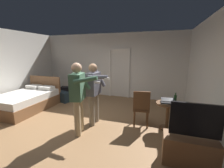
{
  "coord_description": "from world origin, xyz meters",
  "views": [
    {
      "loc": [
        2.12,
        -3.37,
        1.94
      ],
      "look_at": [
        0.94,
        0.23,
        1.13
      ],
      "focal_mm": 23.74,
      "sensor_mm": 36.0,
      "label": 1
    }
  ],
  "objects_px": {
    "bed": "(28,100)",
    "person_blue_shirt": "(78,94)",
    "side_table": "(168,112)",
    "wooden_chair": "(141,107)",
    "tv_flatscreen": "(198,148)",
    "person_striped_shirt": "(94,90)",
    "suitcase_small": "(63,97)",
    "bottle_on_table": "(175,100)",
    "suitcase_dark": "(67,91)",
    "laptop": "(168,101)"
  },
  "relations": [
    {
      "from": "bed",
      "to": "person_blue_shirt",
      "type": "distance_m",
      "value": 2.84
    },
    {
      "from": "side_table",
      "to": "wooden_chair",
      "type": "bearing_deg",
      "value": -173.09
    },
    {
      "from": "bed",
      "to": "person_blue_shirt",
      "type": "relative_size",
      "value": 1.18
    },
    {
      "from": "bed",
      "to": "tv_flatscreen",
      "type": "relative_size",
      "value": 1.74
    },
    {
      "from": "bed",
      "to": "person_striped_shirt",
      "type": "height_order",
      "value": "person_striped_shirt"
    },
    {
      "from": "person_blue_shirt",
      "to": "suitcase_small",
      "type": "relative_size",
      "value": 2.91
    },
    {
      "from": "bottle_on_table",
      "to": "suitcase_dark",
      "type": "xyz_separation_m",
      "value": [
        -4.39,
        1.87,
        -0.62
      ]
    },
    {
      "from": "tv_flatscreen",
      "to": "laptop",
      "type": "xyz_separation_m",
      "value": [
        -0.49,
        1.15,
        0.43
      ]
    },
    {
      "from": "tv_flatscreen",
      "to": "wooden_chair",
      "type": "bearing_deg",
      "value": 135.16
    },
    {
      "from": "tv_flatscreen",
      "to": "laptop",
      "type": "height_order",
      "value": "tv_flatscreen"
    },
    {
      "from": "bed",
      "to": "side_table",
      "type": "xyz_separation_m",
      "value": [
        4.63,
        -0.01,
        0.17
      ]
    },
    {
      "from": "wooden_chair",
      "to": "bottle_on_table",
      "type": "bearing_deg",
      "value": -0.0
    },
    {
      "from": "person_striped_shirt",
      "to": "suitcase_dark",
      "type": "relative_size",
      "value": 3.1
    },
    {
      "from": "person_blue_shirt",
      "to": "suitcase_small",
      "type": "xyz_separation_m",
      "value": [
        -1.88,
        1.92,
        -0.8
      ]
    },
    {
      "from": "suitcase_small",
      "to": "laptop",
      "type": "bearing_deg",
      "value": 0.8
    },
    {
      "from": "laptop",
      "to": "tv_flatscreen",
      "type": "bearing_deg",
      "value": -67.12
    },
    {
      "from": "side_table",
      "to": "person_striped_shirt",
      "type": "bearing_deg",
      "value": -171.12
    },
    {
      "from": "person_striped_shirt",
      "to": "wooden_chair",
      "type": "bearing_deg",
      "value": 9.92
    },
    {
      "from": "wooden_chair",
      "to": "person_blue_shirt",
      "type": "distance_m",
      "value": 1.66
    },
    {
      "from": "bottle_on_table",
      "to": "wooden_chair",
      "type": "height_order",
      "value": "bottle_on_table"
    },
    {
      "from": "side_table",
      "to": "suitcase_small",
      "type": "relative_size",
      "value": 1.18
    },
    {
      "from": "person_striped_shirt",
      "to": "suitcase_dark",
      "type": "distance_m",
      "value": 3.23
    },
    {
      "from": "bed",
      "to": "laptop",
      "type": "height_order",
      "value": "bed"
    },
    {
      "from": "wooden_chair",
      "to": "side_table",
      "type": "bearing_deg",
      "value": 6.91
    },
    {
      "from": "tv_flatscreen",
      "to": "suitcase_dark",
      "type": "xyz_separation_m",
      "value": [
        -4.71,
        2.98,
        -0.12
      ]
    },
    {
      "from": "person_blue_shirt",
      "to": "suitcase_dark",
      "type": "distance_m",
      "value": 3.57
    },
    {
      "from": "person_striped_shirt",
      "to": "suitcase_dark",
      "type": "height_order",
      "value": "person_striped_shirt"
    },
    {
      "from": "person_blue_shirt",
      "to": "person_striped_shirt",
      "type": "bearing_deg",
      "value": 78.51
    },
    {
      "from": "tv_flatscreen",
      "to": "side_table",
      "type": "height_order",
      "value": "tv_flatscreen"
    },
    {
      "from": "bed",
      "to": "bottle_on_table",
      "type": "relative_size",
      "value": 6.87
    },
    {
      "from": "wooden_chair",
      "to": "tv_flatscreen",
      "type": "bearing_deg",
      "value": -44.84
    },
    {
      "from": "suitcase_small",
      "to": "wooden_chair",
      "type": "bearing_deg",
      "value": -2.61
    },
    {
      "from": "person_blue_shirt",
      "to": "wooden_chair",
      "type": "bearing_deg",
      "value": 30.5
    },
    {
      "from": "person_striped_shirt",
      "to": "suitcase_small",
      "type": "xyz_separation_m",
      "value": [
        -2.0,
        1.33,
        -0.77
      ]
    },
    {
      "from": "person_blue_shirt",
      "to": "suitcase_dark",
      "type": "xyz_separation_m",
      "value": [
        -2.22,
        2.68,
        -0.79
      ]
    },
    {
      "from": "suitcase_dark",
      "to": "bed",
      "type": "bearing_deg",
      "value": -116.76
    },
    {
      "from": "wooden_chair",
      "to": "person_blue_shirt",
      "type": "xyz_separation_m",
      "value": [
        -1.37,
        -0.81,
        0.46
      ]
    },
    {
      "from": "bed",
      "to": "suitcase_small",
      "type": "distance_m",
      "value": 1.25
    },
    {
      "from": "tv_flatscreen",
      "to": "laptop",
      "type": "distance_m",
      "value": 1.32
    },
    {
      "from": "person_blue_shirt",
      "to": "side_table",
      "type": "bearing_deg",
      "value": 23.61
    },
    {
      "from": "bed",
      "to": "bottle_on_table",
      "type": "xyz_separation_m",
      "value": [
        4.77,
        -0.09,
        0.52
      ]
    },
    {
      "from": "bed",
      "to": "laptop",
      "type": "distance_m",
      "value": 4.63
    },
    {
      "from": "suitcase_dark",
      "to": "suitcase_small",
      "type": "distance_m",
      "value": 0.83
    },
    {
      "from": "bottle_on_table",
      "to": "side_table",
      "type": "bearing_deg",
      "value": 150.26
    },
    {
      "from": "tv_flatscreen",
      "to": "side_table",
      "type": "xyz_separation_m",
      "value": [
        -0.46,
        1.19,
        0.14
      ]
    },
    {
      "from": "laptop",
      "to": "bed",
      "type": "bearing_deg",
      "value": 179.34
    },
    {
      "from": "tv_flatscreen",
      "to": "suitcase_dark",
      "type": "distance_m",
      "value": 5.58
    },
    {
      "from": "suitcase_dark",
      "to": "person_blue_shirt",
      "type": "bearing_deg",
      "value": -64.93
    },
    {
      "from": "tv_flatscreen",
      "to": "laptop",
      "type": "bearing_deg",
      "value": 112.88
    },
    {
      "from": "wooden_chair",
      "to": "suitcase_small",
      "type": "relative_size",
      "value": 1.67
    }
  ]
}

